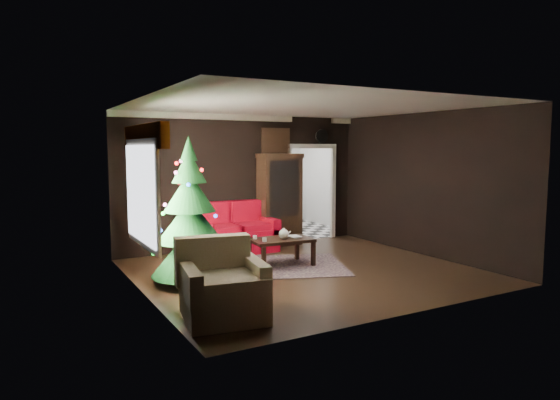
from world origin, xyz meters
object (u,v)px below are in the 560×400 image
armchair (223,282)px  floor_lamp (185,217)px  kitchen_table (275,218)px  curio_cabinet (280,202)px  coffee_table (281,252)px  teapot (284,234)px  loveseat (235,228)px  wall_clock (322,136)px  christmas_tree (190,217)px

armchair → floor_lamp: bearing=88.9°
floor_lamp → kitchen_table: size_ratio=2.18×
curio_cabinet → coffee_table: 2.08m
armchair → kitchen_table: bearing=65.3°
curio_cabinet → teapot: curio_cabinet is taller
floor_lamp → armchair: bearing=-100.5°
armchair → coffee_table: armchair is taller
coffee_table → teapot: teapot is taller
loveseat → wall_clock: wall_clock is taller
floor_lamp → armchair: (-0.62, -3.32, -0.37)m
floor_lamp → coffee_table: (1.35, -1.27, -0.57)m
floor_lamp → coffee_table: bearing=-43.3°
curio_cabinet → armchair: bearing=-127.4°
loveseat → coffee_table: 1.54m
floor_lamp → armchair: size_ratio=1.57×
floor_lamp → coffee_table: 1.94m
loveseat → kitchen_table: bearing=42.5°
christmas_tree → kitchen_table: 4.86m
curio_cabinet → loveseat: bearing=-169.2°
coffee_table → wall_clock: wall_clock is taller
coffee_table → curio_cabinet: bearing=61.9°
christmas_tree → wall_clock: 4.67m
kitchen_table → teapot: bearing=-115.8°
armchair → loveseat: bearing=73.5°
curio_cabinet → kitchen_table: size_ratio=2.53×
wall_clock → christmas_tree: bearing=-150.6°
armchair → wall_clock: bearing=53.6°
wall_clock → kitchen_table: (-0.55, 1.25, -2.00)m
kitchen_table → christmas_tree: bearing=-134.2°
floor_lamp → teapot: 1.92m
armchair → kitchen_table: size_ratio=1.38×
armchair → coffee_table: (1.96, 2.05, -0.20)m
armchair → kitchen_table: 6.30m
coffee_table → loveseat: bearing=98.5°
loveseat → coffee_table: size_ratio=1.57×
curio_cabinet → coffee_table: curio_cabinet is taller
curio_cabinet → teapot: bearing=-116.9°
curio_cabinet → floor_lamp: bearing=-168.5°
teapot → christmas_tree: bearing=-173.0°
curio_cabinet → christmas_tree: 3.38m
christmas_tree → wall_clock: size_ratio=7.29×
floor_lamp → loveseat: bearing=12.1°
loveseat → coffee_table: (0.23, -1.51, -0.24)m
teapot → wall_clock: 3.40m
coffee_table → wall_clock: (2.12, 1.91, 2.12)m
christmas_tree → coffee_table: christmas_tree is taller
teapot → kitchen_table: 3.59m
teapot → coffee_table: bearing=98.3°
teapot → wall_clock: (2.11, 1.98, 1.78)m
christmas_tree → teapot: size_ratio=11.54×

